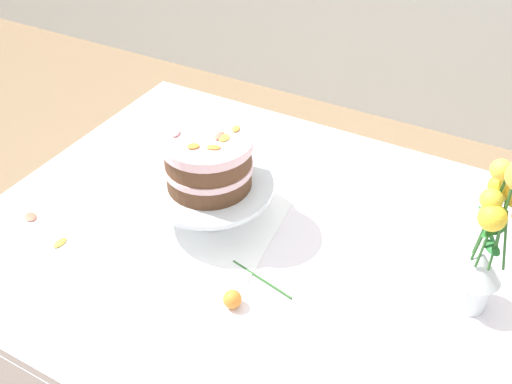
{
  "coord_description": "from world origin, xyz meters",
  "views": [
    {
      "loc": [
        0.37,
        -0.83,
        1.61
      ],
      "look_at": [
        -0.08,
        0.0,
        0.86
      ],
      "focal_mm": 39.57,
      "sensor_mm": 36.0,
      "label": 1
    }
  ],
  "objects": [
    {
      "name": "dining_table",
      "position": [
        0.0,
        -0.03,
        0.65
      ],
      "size": [
        1.4,
        1.0,
        0.74
      ],
      "color": "white",
      "rests_on": "ground"
    },
    {
      "name": "linen_napkin",
      "position": [
        -0.2,
        0.0,
        0.74
      ],
      "size": [
        0.35,
        0.35,
        0.0
      ],
      "primitive_type": "cube",
      "rotation": [
        0.0,
        0.0,
        0.1
      ],
      "color": "white",
      "rests_on": "dining_table"
    },
    {
      "name": "cake_stand",
      "position": [
        -0.2,
        0.0,
        0.82
      ],
      "size": [
        0.29,
        0.29,
        0.1
      ],
      "color": "silver",
      "rests_on": "linen_napkin"
    },
    {
      "name": "layer_cake",
      "position": [
        -0.2,
        0.0,
        0.9
      ],
      "size": [
        0.2,
        0.2,
        0.13
      ],
      "color": "brown",
      "rests_on": "cake_stand"
    },
    {
      "name": "flower_vase",
      "position": [
        0.39,
        0.02,
        0.9
      ],
      "size": [
        0.11,
        0.11,
        0.36
      ],
      "color": "silver",
      "rests_on": "dining_table"
    },
    {
      "name": "fallen_rose",
      "position": [
        -0.02,
        -0.2,
        0.76
      ],
      "size": [
        0.16,
        0.13,
        0.04
      ],
      "color": "#2D6028",
      "rests_on": "dining_table"
    },
    {
      "name": "loose_petal_0",
      "position": [
        -0.57,
        -0.21,
        0.74
      ],
      "size": [
        0.04,
        0.04,
        0.01
      ],
      "primitive_type": "ellipsoid",
      "rotation": [
        0.0,
        0.0,
        2.67
      ],
      "color": "#E56B51",
      "rests_on": "dining_table"
    },
    {
      "name": "loose_petal_1",
      "position": [
        -0.45,
        -0.24,
        0.74
      ],
      "size": [
        0.02,
        0.04,
        0.01
      ],
      "primitive_type": "ellipsoid",
      "rotation": [
        0.0,
        0.0,
        4.69
      ],
      "color": "yellow",
      "rests_on": "dining_table"
    }
  ]
}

